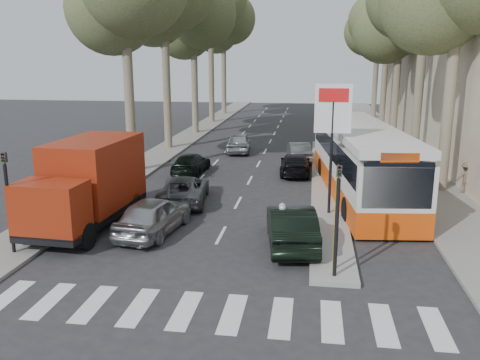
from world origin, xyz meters
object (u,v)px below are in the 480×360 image
Objects in this scene: dark_hatchback at (291,226)px; red_truck at (88,182)px; silver_hatchback at (153,215)px; motorcycle at (282,227)px; city_bus at (361,159)px.

red_truck is (-8.09, 1.02, 1.07)m from dark_hatchback.
motorcycle reaches higher than silver_hatchback.
red_truck reaches higher than dark_hatchback.
city_bus is (11.09, 6.28, 0.00)m from red_truck.
motorcycle reaches higher than dark_hatchback.
motorcycle is (-0.32, -0.24, 0.00)m from dark_hatchback.
red_truck is 7.94m from motorcycle.
city_bus is (3.00, 7.30, 1.07)m from dark_hatchback.
silver_hatchback is 5.05m from motorcycle.
red_truck is 0.49× the size of city_bus.
red_truck is at bearing -14.87° from dark_hatchback.
city_bus is 6.87× the size of motorcycle.
dark_hatchback is 0.34× the size of city_bus.
dark_hatchback is at bearing -118.79° from city_bus.
silver_hatchback is 5.33m from dark_hatchback.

